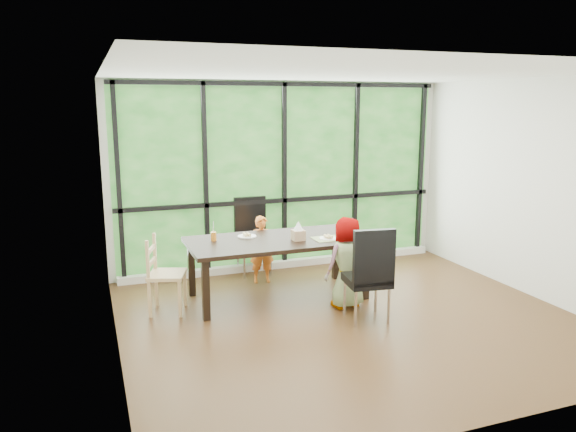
# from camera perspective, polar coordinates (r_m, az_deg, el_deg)

# --- Properties ---
(ground) EXTENTS (5.00, 5.00, 0.00)m
(ground) POSITION_cam_1_polar(r_m,az_deg,el_deg) (6.36, 6.45, -10.53)
(ground) COLOR black
(ground) RESTS_ON ground
(back_wall) EXTENTS (5.00, 0.00, 5.00)m
(back_wall) POSITION_cam_1_polar(r_m,az_deg,el_deg) (8.03, -0.53, 4.17)
(back_wall) COLOR silver
(back_wall) RESTS_ON ground
(foliage_backdrop) EXTENTS (4.80, 0.02, 2.65)m
(foliage_backdrop) POSITION_cam_1_polar(r_m,az_deg,el_deg) (8.02, -0.48, 4.15)
(foliage_backdrop) COLOR #175018
(foliage_backdrop) RESTS_ON back_wall
(window_mullions) EXTENTS (4.80, 0.06, 2.65)m
(window_mullions) POSITION_cam_1_polar(r_m,az_deg,el_deg) (7.98, -0.38, 4.11)
(window_mullions) COLOR black
(window_mullions) RESTS_ON back_wall
(window_sill) EXTENTS (4.80, 0.12, 0.10)m
(window_sill) POSITION_cam_1_polar(r_m,az_deg,el_deg) (8.21, -0.28, -4.95)
(window_sill) COLOR silver
(window_sill) RESTS_ON ground
(dining_table) EXTENTS (2.25, 1.18, 0.75)m
(dining_table) POSITION_cam_1_polar(r_m,az_deg,el_deg) (6.88, -1.07, -5.41)
(dining_table) COLOR black
(dining_table) RESTS_ON ground
(chair_window_leather) EXTENTS (0.47, 0.47, 1.08)m
(chair_window_leather) POSITION_cam_1_polar(r_m,az_deg,el_deg) (7.79, -3.57, -2.15)
(chair_window_leather) COLOR black
(chair_window_leather) RESTS_ON ground
(chair_interior_leather) EXTENTS (0.52, 0.52, 1.08)m
(chair_interior_leather) POSITION_cam_1_polar(r_m,az_deg,el_deg) (6.20, 8.17, -5.88)
(chair_interior_leather) COLOR black
(chair_interior_leather) RESTS_ON ground
(chair_end_beech) EXTENTS (0.52, 0.53, 0.90)m
(chair_end_beech) POSITION_cam_1_polar(r_m,az_deg,el_deg) (6.54, -12.40, -5.94)
(chair_end_beech) COLOR tan
(chair_end_beech) RESTS_ON ground
(child_toddler) EXTENTS (0.36, 0.27, 0.91)m
(child_toddler) POSITION_cam_1_polar(r_m,az_deg,el_deg) (7.45, -2.70, -3.46)
(child_toddler) COLOR orange
(child_toddler) RESTS_ON ground
(child_older) EXTENTS (0.58, 0.42, 1.09)m
(child_older) POSITION_cam_1_polar(r_m,az_deg,el_deg) (6.55, 6.04, -4.82)
(child_older) COLOR gray
(child_older) RESTS_ON ground
(placemat) EXTENTS (0.41, 0.30, 0.01)m
(placemat) POSITION_cam_1_polar(r_m,az_deg,el_deg) (6.81, 4.33, -2.33)
(placemat) COLOR tan
(placemat) RESTS_ON dining_table
(plate_far) EXTENTS (0.23, 0.23, 0.01)m
(plate_far) POSITION_cam_1_polar(r_m,az_deg,el_deg) (6.90, -4.27, -2.11)
(plate_far) COLOR white
(plate_far) RESTS_ON dining_table
(plate_near) EXTENTS (0.23, 0.23, 0.01)m
(plate_near) POSITION_cam_1_polar(r_m,az_deg,el_deg) (6.80, 4.19, -2.33)
(plate_near) COLOR white
(plate_near) RESTS_ON dining_table
(orange_cup) EXTENTS (0.07, 0.07, 0.11)m
(orange_cup) POSITION_cam_1_polar(r_m,az_deg,el_deg) (6.75, -7.70, -2.10)
(orange_cup) COLOR orange
(orange_cup) RESTS_ON dining_table
(green_cup) EXTENTS (0.08, 0.08, 0.12)m
(green_cup) POSITION_cam_1_polar(r_m,az_deg,el_deg) (6.84, 6.64, -1.81)
(green_cup) COLOR #65D13C
(green_cup) RESTS_ON dining_table
(white_mug) EXTENTS (0.10, 0.10, 0.10)m
(white_mug) POSITION_cam_1_polar(r_m,az_deg,el_deg) (7.18, 6.29, -1.26)
(white_mug) COLOR white
(white_mug) RESTS_ON dining_table
(tissue_box) EXTENTS (0.15, 0.15, 0.12)m
(tissue_box) POSITION_cam_1_polar(r_m,az_deg,el_deg) (6.71, 1.07, -1.99)
(tissue_box) COLOR tan
(tissue_box) RESTS_ON dining_table
(crepe_rolls_far) EXTENTS (0.10, 0.12, 0.04)m
(crepe_rolls_far) POSITION_cam_1_polar(r_m,az_deg,el_deg) (6.89, -4.27, -1.91)
(crepe_rolls_far) COLOR tan
(crepe_rolls_far) RESTS_ON plate_far
(crepe_rolls_near) EXTENTS (0.10, 0.12, 0.04)m
(crepe_rolls_near) POSITION_cam_1_polar(r_m,az_deg,el_deg) (6.79, 4.19, -2.12)
(crepe_rolls_near) COLOR tan
(crepe_rolls_near) RESTS_ON plate_near
(straw_white) EXTENTS (0.01, 0.04, 0.20)m
(straw_white) POSITION_cam_1_polar(r_m,az_deg,el_deg) (6.72, -7.73, -1.33)
(straw_white) COLOR white
(straw_white) RESTS_ON orange_cup
(straw_pink) EXTENTS (0.01, 0.04, 0.20)m
(straw_pink) POSITION_cam_1_polar(r_m,az_deg,el_deg) (6.82, 6.66, -0.99)
(straw_pink) COLOR pink
(straw_pink) RESTS_ON green_cup
(tissue) EXTENTS (0.12, 0.12, 0.11)m
(tissue) POSITION_cam_1_polar(r_m,az_deg,el_deg) (6.68, 1.07, -1.01)
(tissue) COLOR white
(tissue) RESTS_ON tissue_box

